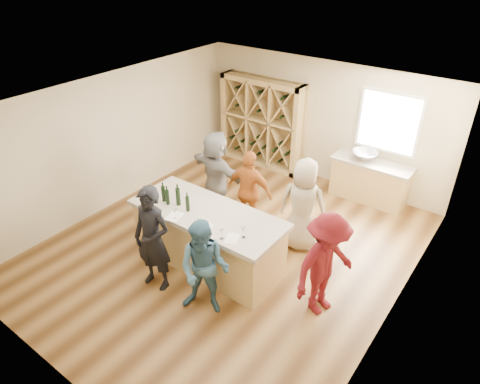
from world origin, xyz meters
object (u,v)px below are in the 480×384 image
Objects in this scene: sink at (364,156)px; wine_bottle_e at (188,204)px; wine_bottle_b at (167,197)px; person_far_mid at (250,191)px; wine_bottle_c at (178,197)px; person_far_left at (216,173)px; tasting_counter_base at (208,240)px; wine_bottle_a at (163,194)px; person_near_left at (153,239)px; wine_rack at (262,123)px; person_near_right at (204,269)px; person_server at (325,265)px; person_far_right at (303,205)px.

wine_bottle_e reaches higher than sink.
wine_bottle_b is (-1.93, -3.97, 0.20)m from sink.
wine_bottle_e is 0.16× the size of person_far_mid.
wine_bottle_c is 1.61m from person_far_left.
tasting_counter_base is 8.95× the size of wine_bottle_a.
wine_bottle_e is at bearing 78.20° from person_near_left.
person_near_left is 2.27m from person_far_mid.
wine_bottle_a is at bearing -178.50° from wine_bottle_e.
wine_bottle_e is at bearing 6.71° from wine_bottle_b.
wine_rack is 5.19m from person_near_right.
person_server reaches higher than tasting_counter_base.
person_server is 0.97× the size of person_far_left.
sink reaches higher than tasting_counter_base.
wine_bottle_a is 0.16× the size of person_far_right.
wine_bottle_a is at bearing 164.71° from wine_bottle_b.
wine_bottle_a reaches higher than sink.
wine_bottle_e is at bearing 121.49° from person_far_left.
wine_bottle_b is 1.67m from person_far_left.
wine_bottle_c is (0.29, 0.06, 0.01)m from wine_bottle_a.
wine_bottle_a is 1.07× the size of wine_bottle_e.
wine_bottle_c is at bearing 11.81° from wine_bottle_a.
person_near_left reaches higher than person_far_right.
person_server is at bearing 6.96° from wine_bottle_a.
person_near_left is (1.13, -4.76, -0.18)m from wine_rack.
wine_bottle_c is at bearing 29.83° from person_far_right.
person_far_mid is (0.64, 1.53, -0.38)m from wine_bottle_b.
person_far_mid is at bearing 81.47° from wine_bottle_e.
person_far_left is at bearing 105.16° from wine_bottle_c.
tasting_counter_base is 1.56× the size of person_far_mid.
wine_rack is at bearing 61.24° from person_server.
sink is 3.20m from person_far_left.
person_server is at bearing 166.58° from person_far_left.
wine_bottle_e is 1.74m from person_far_left.
person_far_left reaches higher than sink.
wine_rack is 2.48m from person_far_left.
person_far_left is (-1.64, 2.29, 0.09)m from person_near_right.
person_far_left is (-2.01, 0.01, 0.01)m from person_far_right.
person_far_right is at bearing 57.79° from person_server.
sink is 2.37m from person_far_right.
wine_bottle_c is 0.20× the size of person_near_right.
person_far_mid is at bearing -117.80° from sink.
wine_rack is at bearing 106.66° from wine_bottle_e.
wine_bottle_a is at bearing 132.85° from person_near_right.
sink is 1.72× the size of wine_bottle_c.
person_far_left is at bearing -77.84° from wine_rack.
wine_bottle_a reaches higher than wine_bottle_b.
wine_bottle_e is 0.15× the size of person_server.
wine_rack is 4.16m from wine_bottle_e.
sink is at bearing -107.70° from person_far_right.
person_far_mid is at bearing -9.52° from person_far_right.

